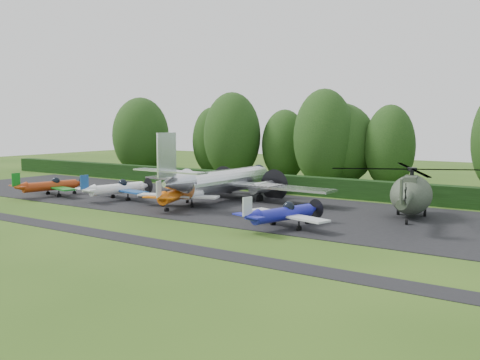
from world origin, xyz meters
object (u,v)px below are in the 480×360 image
Objects in this scene: light_plane_white at (118,188)px; light_plane_orange at (176,195)px; helicopter at (411,191)px; light_plane_blue at (283,214)px; light_plane_red at (50,186)px; transport_plane at (224,181)px.

light_plane_orange reaches higher than light_plane_white.
light_plane_blue is at bearing -111.74° from helicopter.
light_plane_orange is at bearing -5.79° from light_plane_red.
light_plane_orange is 13.47m from light_plane_blue.
light_plane_red is at bearing -156.68° from transport_plane.
light_plane_white is 8.16m from light_plane_orange.
light_plane_red is 0.94× the size of light_plane_orange.
light_plane_white is (-9.22, -5.85, -0.83)m from transport_plane.
light_plane_blue is 12.03m from helicopter.
light_plane_red is at bearing 162.47° from light_plane_blue.
helicopter is at bearing 37.95° from light_plane_orange.
light_plane_blue is (29.25, -1.08, -0.01)m from light_plane_red.
transport_plane is 18.67m from helicopter.
light_plane_orange reaches higher than light_plane_red.
transport_plane is 15.15m from light_plane_blue.
helicopter is (19.72, 7.04, 1.02)m from light_plane_orange.
transport_plane reaches higher than light_plane_blue.
light_plane_white is at bearing 155.85° from light_plane_blue.
light_plane_red is 0.97× the size of light_plane_white.
transport_plane is 10.95m from light_plane_white.
light_plane_blue is (12.07, -9.12, -0.88)m from transport_plane.
light_plane_orange is (8.15, -0.30, 0.04)m from light_plane_white.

